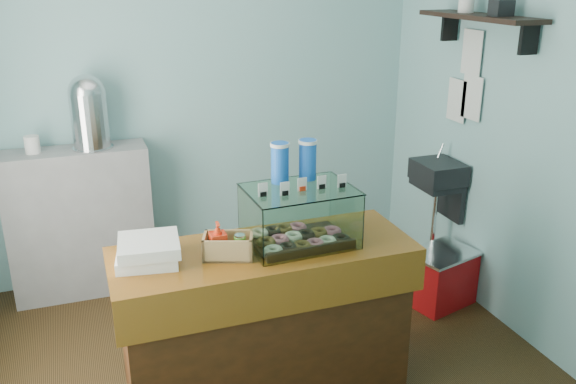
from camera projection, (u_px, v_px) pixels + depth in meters
name	position (u px, v px, depth m)	size (l,w,h in m)	color
ground	(254.00, 365.00, 3.73)	(3.50, 3.50, 0.00)	black
room_shell	(252.00, 87.00, 3.16)	(3.54, 3.04, 2.82)	#7DB5B7
counter	(265.00, 321.00, 3.35)	(1.60, 0.60, 0.90)	#45210D
back_shelf	(81.00, 222.00, 4.42)	(1.00, 0.32, 1.10)	gray
display_case	(298.00, 212.00, 3.23)	(0.58, 0.43, 0.53)	#351A0F
condiment_crate	(226.00, 245.00, 3.08)	(0.29, 0.22, 0.19)	tan
pastry_boxes	(148.00, 251.00, 3.03)	(0.34, 0.34, 0.12)	silver
coffee_urn	(89.00, 110.00, 4.18)	(0.28, 0.28, 0.52)	silver
red_cooler	(440.00, 277.00, 4.37)	(0.54, 0.46, 0.40)	#AF0E10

